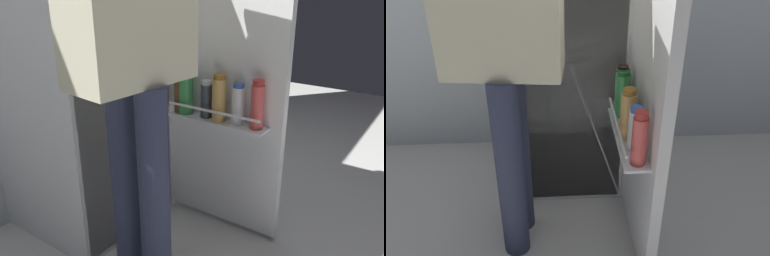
{
  "view_description": "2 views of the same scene",
  "coord_description": "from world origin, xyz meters",
  "views": [
    {
      "loc": [
        -1.24,
        -0.96,
        1.24
      ],
      "look_at": [
        -0.0,
        -0.1,
        0.65
      ],
      "focal_mm": 37.32,
      "sensor_mm": 36.0,
      "label": 1
    },
    {
      "loc": [
        -0.03,
        -1.54,
        1.53
      ],
      "look_at": [
        0.05,
        -0.11,
        0.67
      ],
      "focal_mm": 39.21,
      "sensor_mm": 36.0,
      "label": 2
    }
  ],
  "objects": [
    {
      "name": "person",
      "position": [
        -0.22,
        -0.01,
        1.06
      ],
      "size": [
        0.57,
        0.82,
        1.75
      ],
      "color": "#2D334C",
      "rests_on": "ground_plane"
    },
    {
      "name": "ground_plane",
      "position": [
        0.0,
        0.0,
        0.0
      ],
      "size": [
        6.62,
        6.62,
        0.0
      ],
      "primitive_type": "plane",
      "color": "silver"
    },
    {
      "name": "refrigerator",
      "position": [
        0.02,
        0.51,
        0.9
      ],
      "size": [
        0.68,
        1.22,
        1.81
      ],
      "color": "white",
      "rests_on": "ground_plane"
    }
  ]
}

